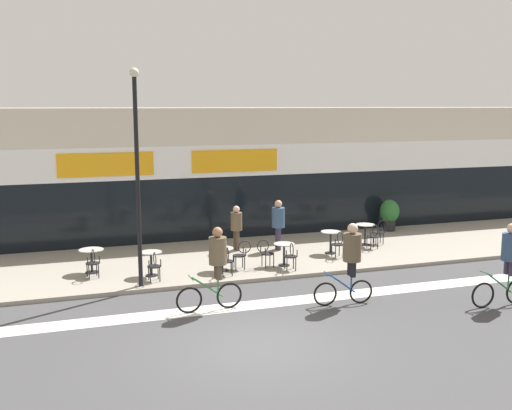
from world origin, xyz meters
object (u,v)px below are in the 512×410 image
Objects in this scene: cafe_chair_0_near at (93,261)px; cafe_chair_2_side at (242,253)px; bistro_table_3 at (284,250)px; cafe_chair_5_side at (380,230)px; pedestrian_far_end at (278,220)px; cafe_chair_1_near at (154,264)px; lamp_post at (137,165)px; bistro_table_4 at (331,238)px; cyclist_2 at (508,258)px; bistro_table_1 at (151,259)px; cafe_chair_2_near at (227,259)px; cafe_chair_3_side at (266,251)px; cafe_chair_3_near at (291,254)px; cafe_chair_4_near at (339,243)px; cyclist_1 at (351,256)px; bistro_table_5 at (365,230)px; cafe_chair_5_near at (374,235)px; cyclist_0 at (216,262)px; bistro_table_2 at (222,254)px; planter_pot at (390,213)px; bistro_table_0 at (91,256)px; pedestrian_near_end at (236,224)px.

cafe_chair_2_side is at bearing -103.50° from cafe_chair_0_near.
bistro_table_3 is 0.80× the size of cafe_chair_5_side.
pedestrian_far_end is at bearing -84.28° from cafe_chair_0_near.
cafe_chair_1_near is 2.99m from lamp_post.
cyclist_2 reaches higher than bistro_table_4.
bistro_table_1 is 1.70m from cafe_chair_0_near.
cafe_chair_2_near and cafe_chair_3_side have the same top height.
cafe_chair_3_near is 1.00× the size of cafe_chair_4_near.
bistro_table_4 is at bearing -78.29° from cafe_chair_1_near.
cafe_chair_2_near and cafe_chair_5_side have the same top height.
cafe_chair_2_near is at bearing 28.16° from cafe_chair_5_side.
lamp_post is (-0.44, -0.31, 2.94)m from cafe_chair_1_near.
cyclist_1 is at bearing -18.44° from cyclist_2.
bistro_table_3 is 0.94× the size of bistro_table_5.
cafe_chair_5_near is 0.50× the size of pedestrian_far_end.
cyclist_0 is (-6.88, -4.21, 0.64)m from cafe_chair_5_near.
bistro_table_4 is at bearing 25.38° from bistro_table_3.
cafe_chair_5_near is (8.07, 0.97, -0.01)m from bistro_table_1.
cyclist_1 reaches higher than cafe_chair_3_near.
cafe_chair_4_near is at bearing 38.60° from cafe_chair_5_side.
pedestrian_far_end is at bearing 37.86° from bistro_table_2.
cafe_chair_4_near is at bearing -139.48° from planter_pot.
bistro_table_5 reaches higher than bistro_table_2.
cyclist_1 reaches higher than bistro_table_3.
cafe_chair_3_side is (3.59, 0.46, 0.00)m from cafe_chair_1_near.
lamp_post is (-3.24, -0.82, 2.94)m from cafe_chair_2_side.
bistro_table_0 is 4.61m from cafe_chair_2_side.
cyclist_1 is (-3.42, -4.87, 0.68)m from cafe_chair_5_near.
cafe_chair_1_near is at bearing -126.96° from cafe_chair_0_near.
cyclist_2 is (6.32, -5.16, 0.66)m from bistro_table_2.
pedestrian_far_end is at bearing -4.71° from cafe_chair_3_near.
cafe_chair_5_side reaches higher than bistro_table_1.
bistro_table_3 reaches higher than bistro_table_2.
cafe_chair_0_near is at bearing 7.83° from pedestrian_near_end.
cafe_chair_3_side is at bearing 104.18° from cafe_chair_5_near.
cafe_chair_3_near is (-2.11, -1.62, -0.04)m from bistro_table_4.
cafe_chair_5_side is at bearing 15.45° from lamp_post.
bistro_table_5 is at bearing -90.71° from cafe_chair_0_near.
bistro_table_4 is 7.56m from lamp_post.
cafe_chair_5_side reaches higher than bistro_table_5.
bistro_table_4 is 2.49m from cafe_chair_5_side.
cyclist_2 is at bearing -126.97° from cafe_chair_0_near.
cafe_chair_3_near is at bearing 114.37° from cafe_chair_5_near.
cafe_chair_2_side is at bearing 24.70° from cafe_chair_5_side.
bistro_table_3 is 7.08m from planter_pot.
cafe_chair_2_side is at bearing -120.21° from cyclist_0.
cafe_chair_5_side is 0.41× the size of cyclist_0.
lamp_post is at bearing 99.20° from cafe_chair_4_near.
bistro_table_2 is 0.80× the size of cafe_chair_2_side.
cafe_chair_5_side is 0.41× the size of cyclist_1.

